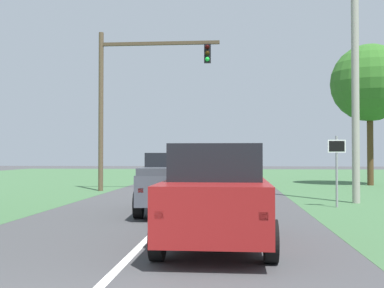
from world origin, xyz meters
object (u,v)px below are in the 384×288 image
keep_moving_sign (337,162)px  oak_tree_right (370,83)px  pickup_truck_lead (177,182)px  utility_pole_right (355,82)px  traffic_light (130,88)px  red_suv_near (217,192)px

keep_moving_sign → oak_tree_right: bearing=69.6°
pickup_truck_lead → utility_pole_right: size_ratio=0.58×
oak_tree_right → keep_moving_sign: bearing=-110.4°
traffic_light → oak_tree_right: 14.29m
red_suv_near → oak_tree_right: (8.39, 19.26, 4.96)m
keep_moving_sign → oak_tree_right: size_ratio=0.29×
red_suv_near → oak_tree_right: 21.58m
traffic_light → pickup_truck_lead: bearing=-68.5°
keep_moving_sign → traffic_light: bearing=142.3°
pickup_truck_lead → utility_pole_right: utility_pole_right is taller
keep_moving_sign → oak_tree_right: oak_tree_right is taller
keep_moving_sign → utility_pole_right: (1.03, 1.55, 2.93)m
pickup_truck_lead → keep_moving_sign: bearing=19.1°
pickup_truck_lead → traffic_light: bearing=111.5°
keep_moving_sign → pickup_truck_lead: bearing=-160.9°
traffic_light → utility_pole_right: size_ratio=0.88×
red_suv_near → traffic_light: 15.05m
traffic_light → keep_moving_sign: size_ratio=3.24×
keep_moving_sign → utility_pole_right: bearing=56.4°
pickup_truck_lead → traffic_light: size_ratio=0.66×
oak_tree_right → utility_pole_right: (-3.50, -10.66, -1.52)m
red_suv_near → utility_pole_right: size_ratio=0.55×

